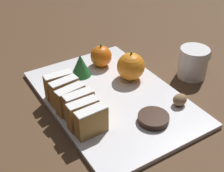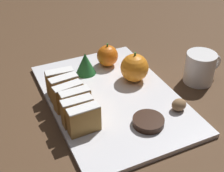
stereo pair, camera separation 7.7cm
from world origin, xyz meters
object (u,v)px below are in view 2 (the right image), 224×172
Objects in this scene: orange_far at (107,56)px; coffee_mug at (200,68)px; walnut at (179,105)px; orange_near at (134,68)px; chocolate_cookie at (148,122)px.

orange_far is 0.26m from coffee_mug.
coffee_mug is (0.20, -0.17, 0.00)m from orange_far.
orange_far is 1.91× the size of walnut.
coffee_mug reaches higher than walnut.
orange_near is 0.16m from walnut.
orange_far is 0.97× the size of chocolate_cookie.
orange_far is 0.63× the size of coffee_mug.
chocolate_cookie is at bearing -95.01° from orange_far.
walnut is at bearing -144.68° from coffee_mug.
orange_far is (-0.03, 0.10, -0.01)m from orange_near.
orange_far reaches higher than walnut.
orange_far is at bearing 108.08° from orange_near.
coffee_mug is (0.13, 0.09, 0.02)m from walnut.
orange_far is 0.28m from chocolate_cookie.
walnut is 0.51× the size of chocolate_cookie.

